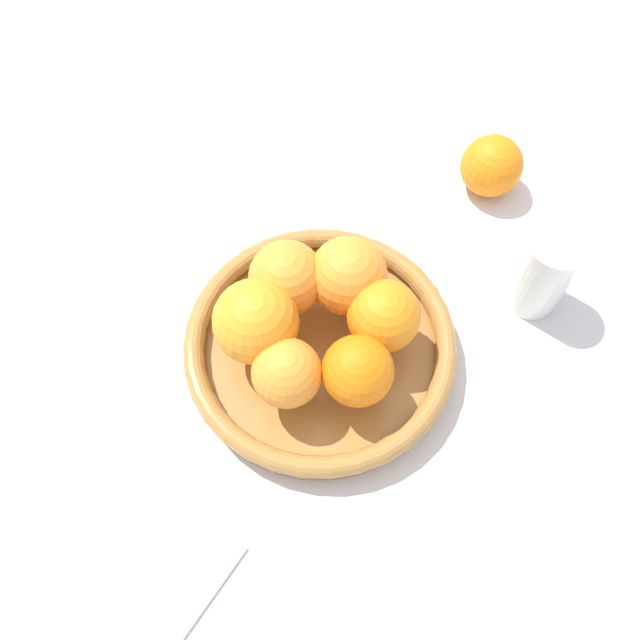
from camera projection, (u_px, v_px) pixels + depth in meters
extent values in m
plane|color=silver|center=(320.00, 354.00, 0.66)|extent=(4.00, 4.00, 0.00)
cylinder|color=#A57238|center=(320.00, 350.00, 0.66)|extent=(0.27, 0.27, 0.02)
torus|color=#A57238|center=(320.00, 342.00, 0.64)|extent=(0.28, 0.28, 0.02)
sphere|color=orange|center=(345.00, 275.00, 0.62)|extent=(0.08, 0.08, 0.08)
sphere|color=orange|center=(287.00, 278.00, 0.62)|extent=(0.08, 0.08, 0.08)
sphere|color=orange|center=(256.00, 322.00, 0.59)|extent=(0.08, 0.08, 0.08)
sphere|color=orange|center=(288.00, 373.00, 0.57)|extent=(0.07, 0.07, 0.07)
sphere|color=orange|center=(358.00, 371.00, 0.57)|extent=(0.07, 0.07, 0.07)
sphere|color=orange|center=(384.00, 316.00, 0.60)|extent=(0.07, 0.07, 0.07)
sphere|color=orange|center=(491.00, 166.00, 0.74)|extent=(0.07, 0.07, 0.07)
cylinder|color=silver|center=(543.00, 272.00, 0.65)|extent=(0.06, 0.06, 0.10)
cube|color=silver|center=(144.00, 568.00, 0.56)|extent=(0.14, 0.14, 0.01)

